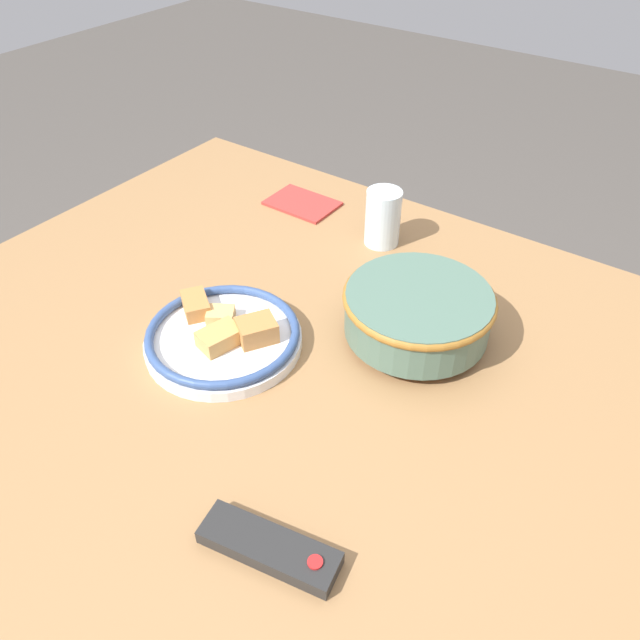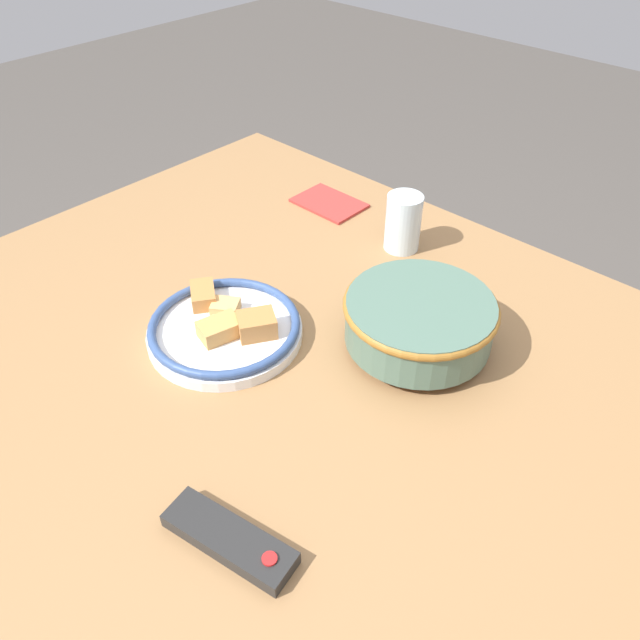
# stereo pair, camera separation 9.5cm
# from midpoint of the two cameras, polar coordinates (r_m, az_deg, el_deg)

# --- Properties ---
(ground_plane) EXTENTS (8.00, 8.00, 0.00)m
(ground_plane) POSITION_cam_midpoint_polar(r_m,az_deg,el_deg) (1.52, -4.04, -23.52)
(ground_plane) COLOR #4C4742
(dining_table) EXTENTS (1.29, 1.08, 0.71)m
(dining_table) POSITION_cam_midpoint_polar(r_m,az_deg,el_deg) (1.00, -5.71, -6.90)
(dining_table) COLOR olive
(dining_table) RESTS_ON ground_plane
(noodle_bowl) EXTENTS (0.23, 0.23, 0.09)m
(noodle_bowl) POSITION_cam_midpoint_polar(r_m,az_deg,el_deg) (0.95, 6.12, 0.60)
(noodle_bowl) COLOR #4C6B5B
(noodle_bowl) RESTS_ON dining_table
(food_plate) EXTENTS (0.24, 0.24, 0.05)m
(food_plate) POSITION_cam_midpoint_polar(r_m,az_deg,el_deg) (0.98, -11.56, -1.55)
(food_plate) COLOR white
(food_plate) RESTS_ON dining_table
(tv_remote) EXTENTS (0.17, 0.08, 0.02)m
(tv_remote) POSITION_cam_midpoint_polar(r_m,az_deg,el_deg) (0.75, -8.52, -20.08)
(tv_remote) COLOR black
(tv_remote) RESTS_ON dining_table
(drinking_glass) EXTENTS (0.07, 0.07, 0.11)m
(drinking_glass) POSITION_cam_midpoint_polar(r_m,az_deg,el_deg) (1.18, 3.46, 9.25)
(drinking_glass) COLOR silver
(drinking_glass) RESTS_ON dining_table
(folded_napkin) EXTENTS (0.14, 0.10, 0.01)m
(folded_napkin) POSITION_cam_midpoint_polar(r_m,az_deg,el_deg) (1.33, -3.71, 10.53)
(folded_napkin) COLOR #B2332D
(folded_napkin) RESTS_ON dining_table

